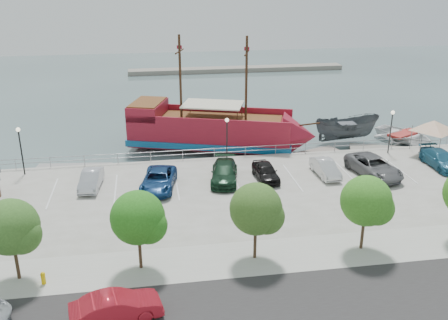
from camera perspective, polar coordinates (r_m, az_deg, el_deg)
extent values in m
plane|color=#3D4E4E|center=(40.97, 1.83, -4.83)|extent=(160.00, 160.00, 0.00)
cube|color=#2A2727|center=(27.23, 8.54, -17.43)|extent=(100.00, 8.00, 0.04)
cube|color=#A6A69D|center=(31.93, 5.31, -10.89)|extent=(100.00, 4.00, 0.05)
cylinder|color=gray|center=(47.31, 0.08, 1.36)|extent=(50.00, 0.06, 0.06)
cylinder|color=gray|center=(47.45, 0.08, 0.91)|extent=(50.00, 0.06, 0.06)
cube|color=gray|center=(94.41, 1.49, 10.33)|extent=(40.00, 3.00, 0.80)
cube|color=maroon|center=(52.22, -1.50, 3.29)|extent=(17.41, 10.20, 2.70)
cube|color=#115488|center=(52.50, -1.49, 2.37)|extent=(17.80, 10.60, 0.62)
cone|color=maroon|center=(51.36, 8.58, 2.75)|extent=(4.74, 5.78, 4.98)
cube|color=maroon|center=(53.28, -8.71, 5.74)|extent=(4.60, 5.91, 1.45)
cube|color=brown|center=(53.08, -8.76, 6.55)|extent=(4.28, 5.45, 0.12)
cube|color=brown|center=(51.72, -0.95, 4.74)|extent=(14.25, 8.62, 0.16)
cube|color=maroon|center=(54.09, -1.02, 5.81)|extent=(15.82, 5.48, 0.73)
cube|color=maroon|center=(49.38, -2.06, 4.32)|extent=(15.82, 5.48, 0.73)
cylinder|color=#382111|center=(50.25, 2.57, 9.19)|extent=(0.32, 0.32, 8.52)
cylinder|color=#382111|center=(51.47, -5.02, 9.41)|extent=(0.32, 0.32, 8.52)
cylinder|color=#382111|center=(49.79, 2.61, 12.11)|extent=(1.13, 3.00, 0.15)
cylinder|color=#382111|center=(51.02, -5.11, 12.27)|extent=(1.13, 3.00, 0.15)
cube|color=beige|center=(51.37, -1.30, 6.37)|extent=(6.97, 5.66, 0.12)
cylinder|color=#382111|center=(50.99, 9.47, 4.03)|extent=(2.50, 0.98, 0.61)
imported|color=#494F53|center=(55.97, 13.82, 3.27)|extent=(7.21, 2.75, 2.79)
imported|color=white|center=(57.93, 19.87, 2.47)|extent=(7.21, 8.00, 1.36)
cube|color=gray|center=(49.20, -16.80, -0.96)|extent=(7.21, 2.83, 0.40)
cube|color=gray|center=(51.28, 9.70, 0.55)|extent=(7.04, 4.15, 0.39)
cube|color=gray|center=(54.50, 18.11, 1.04)|extent=(7.76, 4.63, 0.43)
cylinder|color=slate|center=(52.93, 20.61, 2.45)|extent=(0.09, 0.09, 2.46)
cylinder|color=slate|center=(53.89, 23.55, 2.35)|extent=(0.09, 0.09, 2.46)
cylinder|color=slate|center=(50.32, 21.53, 1.40)|extent=(0.09, 0.09, 2.46)
pyramid|color=white|center=(51.48, 22.91, 4.18)|extent=(5.57, 5.57, 1.00)
imported|color=red|center=(26.95, -12.22, -16.17)|extent=(4.86, 2.48, 1.53)
cylinder|color=#ECBD07|center=(30.94, -19.94, -12.71)|extent=(0.25, 0.25, 0.64)
sphere|color=#ECBD07|center=(30.76, -20.02, -12.18)|extent=(0.28, 0.28, 0.28)
cylinder|color=black|center=(46.47, -22.12, 0.76)|extent=(0.12, 0.12, 4.00)
sphere|color=#FFF2CC|center=(45.84, -22.48, 3.23)|extent=(0.36, 0.36, 0.36)
cylinder|color=black|center=(45.76, 0.34, 2.06)|extent=(0.12, 0.12, 4.00)
sphere|color=#FFF2CC|center=(45.12, 0.34, 4.59)|extent=(0.36, 0.36, 0.36)
cylinder|color=black|center=(50.78, 18.47, 2.89)|extent=(0.12, 0.12, 4.00)
sphere|color=#FFF2CC|center=(50.21, 18.74, 5.17)|extent=(0.36, 0.36, 0.36)
cylinder|color=#473321|center=(31.54, -22.60, -10.74)|extent=(0.20, 0.20, 2.20)
sphere|color=#315A20|center=(30.45, -23.20, -7.04)|extent=(3.20, 3.20, 3.20)
sphere|color=#315A20|center=(30.23, -22.11, -7.94)|extent=(2.20, 2.20, 2.20)
cylinder|color=#473321|center=(30.56, -9.57, -10.33)|extent=(0.20, 0.20, 2.20)
sphere|color=#246317|center=(29.44, -9.84, -6.50)|extent=(3.20, 3.20, 3.20)
sphere|color=#246317|center=(29.35, -8.61, -7.39)|extent=(2.20, 2.20, 2.20)
cylinder|color=#473321|center=(31.16, 3.57, -9.38)|extent=(0.20, 0.20, 2.20)
sphere|color=#32531E|center=(30.07, 3.67, -5.60)|extent=(3.20, 3.20, 3.20)
sphere|color=#32531E|center=(30.12, 4.89, -6.44)|extent=(2.20, 2.20, 2.20)
cylinder|color=#473321|center=(33.26, 15.54, -8.09)|extent=(0.20, 0.20, 2.20)
sphere|color=#316D1D|center=(32.24, 15.93, -4.51)|extent=(3.20, 3.20, 3.20)
sphere|color=#316D1D|center=(32.42, 17.05, -5.27)|extent=(2.20, 2.20, 2.20)
imported|color=#B5B8C0|center=(42.32, -14.96, -2.18)|extent=(1.90, 4.39, 1.41)
imported|color=navy|center=(41.04, -7.50, -2.26)|extent=(3.51, 5.87, 1.53)
imported|color=black|center=(42.11, 0.03, -1.44)|extent=(3.15, 5.65, 1.55)
imported|color=black|center=(42.62, 4.79, -1.31)|extent=(1.87, 4.31, 1.45)
imported|color=silver|center=(44.16, 11.50, -0.90)|extent=(1.65, 4.26, 1.38)
imported|color=slate|center=(45.14, 16.74, -0.71)|extent=(3.69, 6.38, 1.67)
imported|color=#236180|center=(49.20, 23.54, 0.07)|extent=(2.11, 5.13, 1.48)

